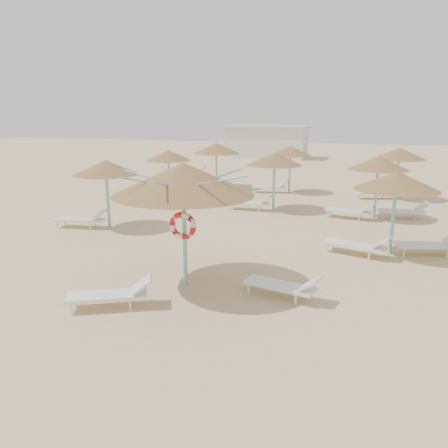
% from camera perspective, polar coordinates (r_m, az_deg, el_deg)
% --- Properties ---
extents(ground, '(120.00, 120.00, 0.00)m').
position_cam_1_polar(ground, '(11.27, -3.59, -8.74)').
color(ground, tan).
rests_on(ground, ground).
extents(main_palapa, '(3.60, 3.60, 3.22)m').
position_cam_1_polar(main_palapa, '(10.98, -5.34, 5.84)').
color(main_palapa, '#6FC2C0').
rests_on(main_palapa, ground).
extents(lounger_main_a, '(2.01, 1.41, 0.71)m').
position_cam_1_polar(lounger_main_a, '(10.56, -14.32, -8.83)').
color(lounger_main_a, white).
rests_on(lounger_main_a, ground).
extents(lounger_main_b, '(1.98, 0.97, 0.69)m').
position_cam_1_polar(lounger_main_b, '(10.84, 7.95, -7.94)').
color(lounger_main_b, white).
rests_on(lounger_main_b, ground).
extents(palapa_field, '(18.51, 13.32, 2.71)m').
position_cam_1_polar(palapa_field, '(20.05, 10.40, 8.00)').
color(palapa_field, '#6FC2C0').
rests_on(palapa_field, ground).
extents(service_hut, '(8.40, 4.40, 3.25)m').
position_cam_1_polar(service_hut, '(45.80, 5.56, 10.68)').
color(service_hut, silver).
rests_on(service_hut, ground).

